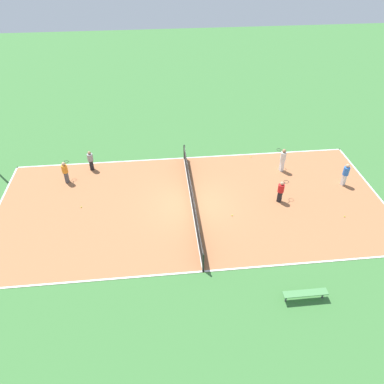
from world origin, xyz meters
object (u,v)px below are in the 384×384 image
(tennis_net, at_px, (192,197))
(tennis_ball_left_sideline, at_px, (345,216))
(player_coach_red, at_px, (281,190))
(bench, at_px, (305,294))
(player_far_white, at_px, (283,158))
(tennis_ball_right_alley, at_px, (232,215))
(tennis_ball_midcourt, at_px, (81,207))
(player_center_orange, at_px, (65,171))
(player_baseline_gray, at_px, (90,160))
(player_near_blue, at_px, (346,173))
(tennis_ball_near_net, at_px, (251,157))

(tennis_net, relative_size, tennis_ball_left_sideline, 147.37)
(tennis_net, distance_m, player_coach_red, 5.10)
(bench, xyz_separation_m, player_far_white, (9.94, -1.97, 0.54))
(tennis_ball_right_alley, distance_m, tennis_ball_midcourt, 8.60)
(player_coach_red, bearing_deg, tennis_ball_midcourt, 131.94)
(player_far_white, bearing_deg, tennis_net, 103.85)
(player_center_orange, relative_size, tennis_ball_midcourt, 21.30)
(bench, relative_size, tennis_ball_left_sideline, 28.72)
(tennis_ball_left_sideline, bearing_deg, tennis_net, 76.30)
(bench, bearing_deg, player_center_orange, -40.87)
(player_center_orange, bearing_deg, tennis_net, -109.79)
(tennis_net, distance_m, tennis_ball_right_alley, 2.51)
(tennis_net, xyz_separation_m, tennis_ball_left_sideline, (-2.02, -8.29, -0.50))
(player_coach_red, xyz_separation_m, player_baseline_gray, (4.53, 11.21, -0.02))
(tennis_ball_right_alley, bearing_deg, player_center_orange, 65.93)
(player_near_blue, height_order, tennis_ball_right_alley, player_near_blue)
(tennis_net, distance_m, player_baseline_gray, 7.48)
(player_far_white, bearing_deg, player_near_blue, -131.50)
(tennis_net, bearing_deg, player_center_orange, 68.05)
(player_near_blue, relative_size, tennis_ball_midcourt, 22.10)
(player_center_orange, bearing_deg, player_near_blue, -94.89)
(tennis_net, bearing_deg, tennis_ball_left_sideline, -103.70)
(player_center_orange, bearing_deg, tennis_ball_midcourt, -154.21)
(tennis_ball_right_alley, bearing_deg, player_near_blue, -73.35)
(bench, bearing_deg, player_coach_red, -97.65)
(bench, height_order, tennis_ball_midcourt, bench)
(player_center_orange, distance_m, tennis_ball_right_alley, 10.55)
(bench, distance_m, player_center_orange, 15.43)
(player_near_blue, bearing_deg, tennis_net, 161.52)
(tennis_ball_left_sideline, distance_m, tennis_ball_near_net, 7.67)
(player_near_blue, distance_m, tennis_ball_midcourt, 15.82)
(player_near_blue, distance_m, tennis_ball_near_net, 6.22)
(tennis_ball_midcourt, height_order, tennis_ball_near_net, same)
(player_near_blue, bearing_deg, player_far_white, 125.63)
(tennis_net, bearing_deg, bench, -149.48)
(tennis_ball_midcourt, bearing_deg, player_far_white, -78.63)
(tennis_net, height_order, player_near_blue, player_near_blue)
(tennis_net, distance_m, player_far_white, 6.78)
(bench, bearing_deg, player_near_blue, -123.45)
(tennis_net, xyz_separation_m, player_baseline_gray, (4.29, 6.12, 0.22))
(player_coach_red, xyz_separation_m, player_center_orange, (3.26, 12.58, 0.05))
(tennis_ball_left_sideline, bearing_deg, player_near_blue, -21.68)
(tennis_net, bearing_deg, tennis_ball_midcourt, 86.76)
(tennis_net, distance_m, tennis_ball_midcourt, 6.36)
(tennis_net, relative_size, tennis_ball_midcourt, 147.37)
(tennis_ball_near_net, bearing_deg, tennis_ball_left_sideline, -151.05)
(bench, bearing_deg, tennis_ball_midcourt, -35.30)
(player_coach_red, distance_m, tennis_ball_left_sideline, 3.73)
(tennis_ball_left_sideline, bearing_deg, tennis_ball_near_net, 28.95)
(tennis_ball_midcourt, bearing_deg, player_baseline_gray, -3.09)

